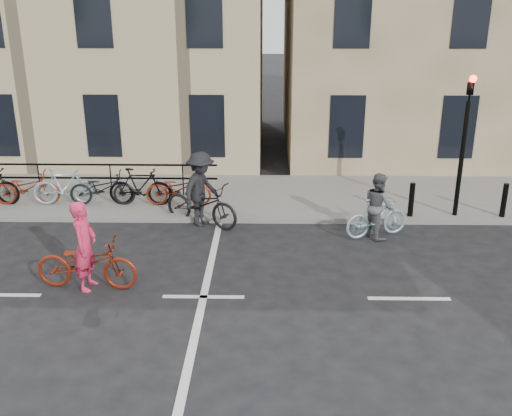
{
  "coord_description": "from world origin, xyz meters",
  "views": [
    {
      "loc": [
        1.21,
        -9.87,
        5.36
      ],
      "look_at": [
        0.99,
        2.12,
        1.1
      ],
      "focal_mm": 40.0,
      "sensor_mm": 36.0,
      "label": 1
    }
  ],
  "objects_px": {
    "cyclist_pink": "(86,259)",
    "cyclist_grey": "(378,211)",
    "traffic_light": "(465,129)",
    "cyclist_dark": "(201,197)"
  },
  "relations": [
    {
      "from": "cyclist_pink",
      "to": "cyclist_grey",
      "type": "relative_size",
      "value": 1.21
    },
    {
      "from": "traffic_light",
      "to": "cyclist_pink",
      "type": "height_order",
      "value": "traffic_light"
    },
    {
      "from": "cyclist_pink",
      "to": "cyclist_grey",
      "type": "height_order",
      "value": "cyclist_pink"
    },
    {
      "from": "traffic_light",
      "to": "cyclist_grey",
      "type": "relative_size",
      "value": 2.26
    },
    {
      "from": "traffic_light",
      "to": "cyclist_grey",
      "type": "height_order",
      "value": "traffic_light"
    },
    {
      "from": "cyclist_pink",
      "to": "cyclist_dark",
      "type": "distance_m",
      "value": 4.02
    },
    {
      "from": "cyclist_pink",
      "to": "cyclist_dark",
      "type": "xyz_separation_m",
      "value": [
        1.9,
        3.54,
        0.13
      ]
    },
    {
      "from": "cyclist_pink",
      "to": "cyclist_grey",
      "type": "bearing_deg",
      "value": -62.08
    },
    {
      "from": "traffic_light",
      "to": "cyclist_grey",
      "type": "distance_m",
      "value": 3.13
    },
    {
      "from": "traffic_light",
      "to": "cyclist_pink",
      "type": "relative_size",
      "value": 1.86
    }
  ]
}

